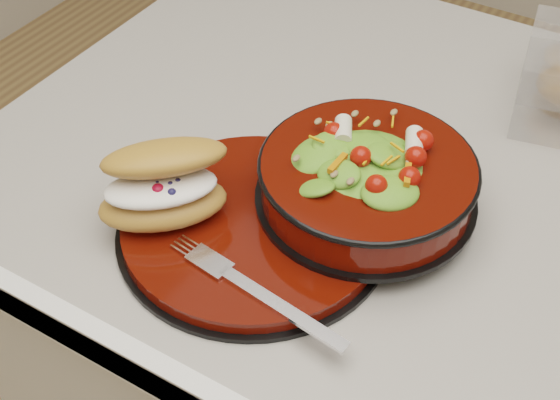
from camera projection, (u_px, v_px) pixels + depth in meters
The scene contains 4 objects.
dinner_plate at pixel (254, 226), 0.80m from camera, with size 0.28×0.28×0.02m.
salad_bowl at pixel (368, 174), 0.79m from camera, with size 0.23×0.23×0.10m.
croissant at pixel (165, 186), 0.78m from camera, with size 0.14×0.16×0.08m.
fork at pixel (259, 293), 0.72m from camera, with size 0.18×0.04×0.00m.
Camera 1 is at (0.08, -0.65, 1.48)m, focal length 50.00 mm.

